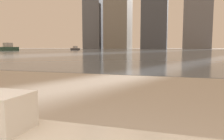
% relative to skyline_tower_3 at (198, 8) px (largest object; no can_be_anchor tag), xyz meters
% --- Properties ---
extents(harbor_water, '(180.00, 110.00, 0.01)m').
position_rel_skyline_tower_3_xyz_m(harbor_water, '(-8.84, -56.00, -20.14)').
color(harbor_water, slate).
rests_on(harbor_water, ground_plane).
extents(harbor_boat_1, '(1.61, 3.36, 1.21)m').
position_rel_skyline_tower_3_xyz_m(harbor_boat_1, '(-37.12, -59.85, -19.71)').
color(harbor_boat_1, '#4C4C51').
rests_on(harbor_boat_1, harbor_water).
extents(harbor_boat_2, '(2.57, 5.51, 1.99)m').
position_rel_skyline_tower_3_xyz_m(harbor_boat_2, '(-49.67, -72.44, -19.43)').
color(harbor_boat_2, '#335647').
rests_on(harbor_boat_2, harbor_water).
extents(skyline_tower_1, '(13.06, 13.80, 27.78)m').
position_rel_skyline_tower_3_xyz_m(skyline_tower_1, '(-40.63, 0.00, -6.25)').
color(skyline_tower_1, gray).
rests_on(skyline_tower_1, ground_plane).
extents(skyline_tower_3, '(13.05, 12.16, 40.29)m').
position_rel_skyline_tower_3_xyz_m(skyline_tower_3, '(0.00, 0.00, 0.00)').
color(skyline_tower_3, slate).
rests_on(skyline_tower_3, ground_plane).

